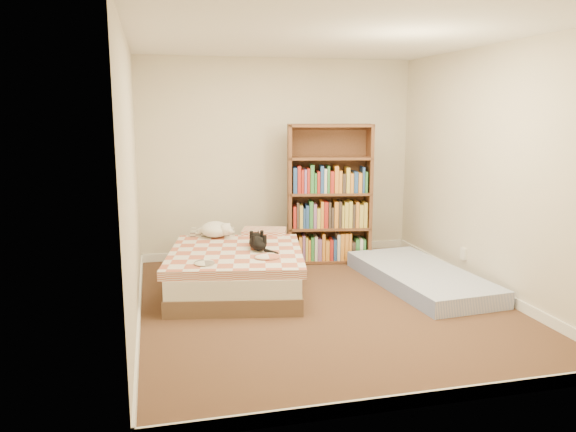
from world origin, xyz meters
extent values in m
cube|color=#45291D|center=(0.00, 0.00, 0.00)|extent=(3.50, 4.00, 0.01)
cube|color=white|center=(0.00, 0.00, 2.50)|extent=(3.50, 4.00, 0.01)
cube|color=beige|center=(0.00, 2.00, 1.25)|extent=(3.50, 0.01, 2.50)
cube|color=beige|center=(0.00, -2.00, 1.25)|extent=(3.50, 0.01, 2.50)
cube|color=beige|center=(-1.75, 0.00, 1.25)|extent=(0.01, 4.00, 2.50)
cube|color=beige|center=(1.75, 0.00, 1.25)|extent=(0.01, 4.00, 2.50)
cube|color=white|center=(0.00, 1.99, 0.05)|extent=(3.50, 0.02, 0.10)
cube|color=white|center=(0.00, -1.99, 0.05)|extent=(3.50, 0.02, 0.10)
cube|color=white|center=(-1.74, 0.00, 0.05)|extent=(0.02, 4.00, 0.10)
cube|color=white|center=(1.74, 0.00, 0.05)|extent=(0.02, 4.00, 0.10)
cube|color=white|center=(1.74, 0.40, 0.30)|extent=(0.03, 0.09, 0.13)
cube|color=brown|center=(-0.75, 0.72, 0.08)|extent=(1.60, 2.04, 0.16)
cube|color=silver|center=(-0.75, 0.72, 0.26)|extent=(1.57, 1.99, 0.18)
cube|color=#B95D44|center=(-0.75, 0.72, 0.39)|extent=(1.60, 1.72, 0.09)
cube|color=#695F59|center=(-1.05, 1.41, 0.42)|extent=(0.55, 0.41, 0.14)
cube|color=#B95D44|center=(-0.44, 1.41, 0.42)|extent=(0.55, 0.41, 0.14)
cube|color=#53311C|center=(0.04, 1.52, 0.85)|extent=(0.10, 0.34, 1.70)
cube|color=#53311C|center=(1.02, 1.52, 0.85)|extent=(0.10, 0.34, 1.70)
cube|color=#53311C|center=(0.53, 1.68, 0.85)|extent=(1.00, 0.21, 1.70)
cube|color=#53311C|center=(0.53, 1.52, 0.02)|extent=(1.06, 0.52, 0.03)
cube|color=#53311C|center=(0.53, 1.52, 0.86)|extent=(1.06, 0.52, 0.03)
cube|color=#53311C|center=(0.53, 1.52, 1.68)|extent=(1.06, 0.52, 0.03)
cube|color=#7789C7|center=(1.19, 0.34, 0.09)|extent=(1.01, 1.98, 0.17)
ellipsoid|color=black|center=(-0.54, 0.59, 0.50)|extent=(0.20, 0.40, 0.13)
sphere|color=black|center=(-0.54, 0.80, 0.51)|extent=(0.13, 0.13, 0.12)
cone|color=black|center=(-0.57, 0.84, 0.56)|extent=(0.04, 0.04, 0.05)
cone|color=black|center=(-0.50, 0.84, 0.56)|extent=(0.04, 0.04, 0.05)
cylinder|color=black|center=(-0.44, 0.33, 0.47)|extent=(0.05, 0.22, 0.04)
ellipsoid|color=white|center=(-0.90, 1.27, 0.53)|extent=(0.33, 0.37, 0.18)
sphere|color=white|center=(-0.80, 1.16, 0.55)|extent=(0.14, 0.14, 0.14)
sphere|color=white|center=(-0.75, 1.12, 0.53)|extent=(0.06, 0.06, 0.06)
sphere|color=white|center=(-1.05, 1.34, 0.51)|extent=(0.08, 0.08, 0.08)
camera|label=1|loc=(-1.57, -4.98, 1.85)|focal=35.00mm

